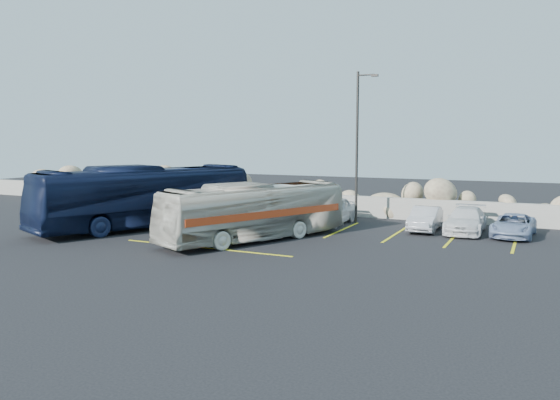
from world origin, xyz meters
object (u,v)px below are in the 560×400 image
at_px(car_b, 425,219).
at_px(car_d, 513,225).
at_px(car_a, 331,210).
at_px(vintage_bus, 255,212).
at_px(car_c, 466,220).
at_px(lamppost, 358,143).
at_px(tour_coach, 145,197).

height_order(car_b, car_d, car_b).
bearing_deg(car_a, vintage_bus, -102.45).
bearing_deg(car_b, car_d, -0.85).
relative_size(car_a, car_c, 1.01).
bearing_deg(car_c, vintage_bus, -143.61).
bearing_deg(car_b, vintage_bus, -138.25).
bearing_deg(lamppost, car_b, -13.80).
relative_size(tour_coach, car_d, 3.02).
height_order(lamppost, car_a, lamppost).
height_order(tour_coach, car_c, tour_coach).
distance_m(lamppost, car_a, 3.86).
xyz_separation_m(tour_coach, car_d, (17.00, 5.21, -1.06)).
relative_size(car_b, car_c, 0.85).
distance_m(vintage_bus, car_d, 11.92).
bearing_deg(car_d, car_a, -176.52).
distance_m(lamppost, tour_coach, 11.39).
xyz_separation_m(lamppost, car_d, (7.78, -0.91, -3.77)).
relative_size(car_b, car_d, 0.94).
distance_m(tour_coach, car_d, 17.81).
xyz_separation_m(lamppost, car_b, (3.79, -0.93, -3.71)).
xyz_separation_m(car_a, car_d, (8.94, -0.01, -0.20)).
height_order(lamppost, car_d, lamppost).
distance_m(lamppost, vintage_bus, 7.88).
relative_size(lamppost, vintage_bus, 0.87).
distance_m(car_a, car_b, 4.95).
xyz_separation_m(car_b, car_d, (3.99, 0.03, -0.06)).
xyz_separation_m(vintage_bus, car_a, (1.38, 5.93, -0.56)).
xyz_separation_m(tour_coach, car_c, (14.88, 5.42, -0.98)).
height_order(vintage_bus, car_c, vintage_bus).
bearing_deg(tour_coach, car_a, 54.38).
relative_size(vintage_bus, car_a, 2.17).
bearing_deg(lamppost, vintage_bus, -110.38).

